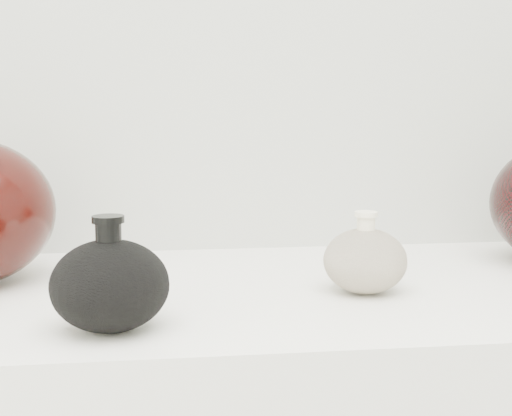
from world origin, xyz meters
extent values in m
cube|color=white|center=(0.00, 0.95, 0.89)|extent=(1.20, 0.50, 0.03)
ellipsoid|color=black|center=(-0.16, 0.79, 0.95)|extent=(0.15, 0.15, 0.09)
cylinder|color=black|center=(-0.16, 0.79, 1.00)|extent=(0.03, 0.03, 0.03)
cylinder|color=black|center=(-0.16, 0.79, 1.02)|extent=(0.04, 0.04, 0.01)
ellipsoid|color=beige|center=(0.14, 0.90, 0.94)|extent=(0.14, 0.14, 0.08)
cylinder|color=#F4E9C5|center=(0.14, 0.90, 0.99)|extent=(0.03, 0.03, 0.02)
cylinder|color=#F4E9C5|center=(0.14, 0.90, 1.00)|extent=(0.04, 0.04, 0.01)
camera|label=1|loc=(-0.10, 0.07, 1.13)|focal=50.00mm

